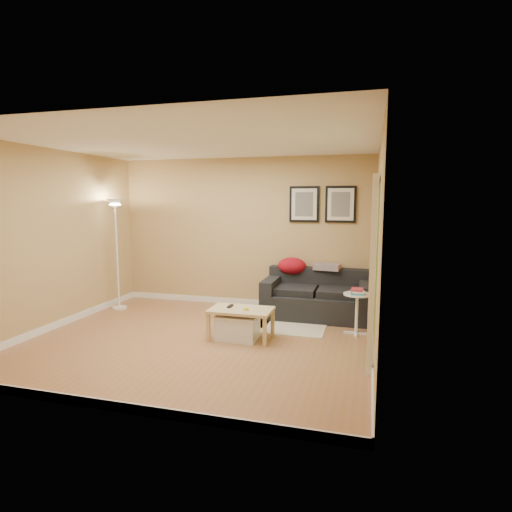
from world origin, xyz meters
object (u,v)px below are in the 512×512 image
object	(u,v)px
storage_bin	(238,327)
floor_lamp	(117,257)
side_table	(357,314)
book_stack	(358,291)
coffee_table	(241,324)
sofa	(317,294)

from	to	relation	value
storage_bin	floor_lamp	world-z (taller)	floor_lamp
side_table	book_stack	bearing A→B (deg)	-74.03
book_stack	coffee_table	bearing A→B (deg)	-161.01
coffee_table	floor_lamp	world-z (taller)	floor_lamp
sofa	side_table	distance (m)	0.97
sofa	side_table	bearing A→B (deg)	-48.33
floor_lamp	sofa	bearing A→B (deg)	6.32
sofa	floor_lamp	bearing A→B (deg)	-173.68
storage_bin	side_table	xyz separation A→B (m)	(1.54, 0.65, 0.12)
book_stack	floor_lamp	distance (m)	4.05
sofa	floor_lamp	size ratio (longest dim) A/B	0.90
coffee_table	storage_bin	distance (m)	0.06
storage_bin	book_stack	world-z (taller)	book_stack
coffee_table	book_stack	world-z (taller)	book_stack
sofa	coffee_table	bearing A→B (deg)	-122.51
coffee_table	book_stack	xyz separation A→B (m)	(1.50, 0.61, 0.41)
coffee_table	floor_lamp	size ratio (longest dim) A/B	0.44
side_table	floor_lamp	size ratio (longest dim) A/B	0.31
sofa	storage_bin	bearing A→B (deg)	-123.27
storage_bin	book_stack	distance (m)	1.73
side_table	book_stack	size ratio (longest dim) A/B	2.53
sofa	floor_lamp	xyz separation A→B (m)	(-3.38, -0.37, 0.52)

